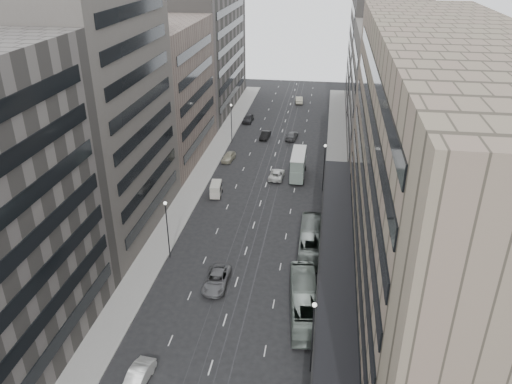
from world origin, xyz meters
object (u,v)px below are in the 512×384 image
Objects in this scene: bus_near at (304,301)px; sedan_2 at (216,280)px; panel_van at (216,189)px; sedan_1 at (137,378)px; bus_far at (310,240)px; double_decker at (298,164)px.

sedan_2 is at bearing -24.21° from bus_near.
panel_van is 39.52m from sedan_1.
bus_far reaches higher than sedan_1.
double_decker is (-3.34, 23.50, 0.87)m from bus_far.
sedan_1 is at bearing -104.51° from sedan_2.
double_decker reaches higher than sedan_2.
bus_near reaches higher than sedan_1.
bus_near reaches higher than panel_van.
bus_far reaches higher than panel_van.
sedan_1 is 16.46m from sedan_2.
bus_near is at bearing -84.93° from double_decker.
double_decker is at bearing -82.58° from bus_far.
bus_near is 2.03× the size of sedan_2.
bus_far is at bearing -47.15° from panel_van.
double_decker is 2.21× the size of panel_van.
sedan_1 is at bearing -94.22° from panel_van.
double_decker reaches higher than bus_far.
bus_far is 1.37× the size of double_decker.
panel_van is at bearing 102.36° from sedan_2.
panel_van is at bearing -41.71° from bus_far.
bus_far is at bearing -95.77° from bus_near.
panel_van reaches higher than sedan_2.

